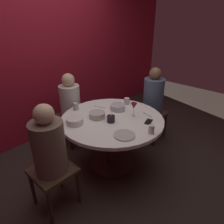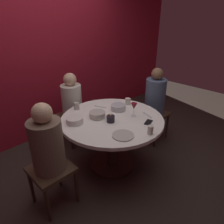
# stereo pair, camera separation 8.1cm
# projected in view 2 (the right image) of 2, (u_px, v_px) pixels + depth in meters

# --- Properties ---
(ground_plane) EXTENTS (8.00, 8.00, 0.00)m
(ground_plane) POSITION_uv_depth(u_px,v_px,m) (112.00, 164.00, 2.85)
(ground_plane) COLOR #2D231E
(back_wall) EXTENTS (6.00, 0.10, 2.60)m
(back_wall) POSITION_uv_depth(u_px,v_px,m) (47.00, 55.00, 3.19)
(back_wall) COLOR maroon
(back_wall) RESTS_ON ground
(dining_table) EXTENTS (1.27, 1.27, 0.72)m
(dining_table) POSITION_uv_depth(u_px,v_px,m) (112.00, 129.00, 2.60)
(dining_table) COLOR white
(dining_table) RESTS_ON ground
(seated_diner_left) EXTENTS (0.40, 0.40, 1.18)m
(seated_diner_left) POSITION_uv_depth(u_px,v_px,m) (47.00, 147.00, 1.97)
(seated_diner_left) COLOR #3F2D1E
(seated_diner_left) RESTS_ON ground
(seated_diner_back) EXTENTS (0.40, 0.40, 1.12)m
(seated_diner_back) POSITION_uv_depth(u_px,v_px,m) (72.00, 101.00, 3.09)
(seated_diner_back) COLOR #3F2D1E
(seated_diner_back) RESTS_ON ground
(seated_diner_right) EXTENTS (0.40, 0.40, 1.18)m
(seated_diner_right) POSITION_uv_depth(u_px,v_px,m) (155.00, 98.00, 3.13)
(seated_diner_right) COLOR #3F2D1E
(seated_diner_right) RESTS_ON ground
(candle_holder) EXTENTS (0.10, 0.10, 0.10)m
(candle_holder) POSITION_uv_depth(u_px,v_px,m) (111.00, 119.00, 2.42)
(candle_holder) COLOR black
(candle_holder) RESTS_ON dining_table
(wine_glass) EXTENTS (0.08, 0.08, 0.18)m
(wine_glass) POSITION_uv_depth(u_px,v_px,m) (134.00, 107.00, 2.52)
(wine_glass) COLOR silver
(wine_glass) RESTS_ON dining_table
(dinner_plate) EXTENTS (0.23, 0.23, 0.01)m
(dinner_plate) POSITION_uv_depth(u_px,v_px,m) (123.00, 135.00, 2.15)
(dinner_plate) COLOR #B2ADA3
(dinner_plate) RESTS_ON dining_table
(cell_phone) EXTENTS (0.15, 0.11, 0.01)m
(cell_phone) POSITION_uv_depth(u_px,v_px,m) (148.00, 122.00, 2.42)
(cell_phone) COLOR black
(cell_phone) RESTS_ON dining_table
(bowl_serving_large) EXTENTS (0.19, 0.19, 0.07)m
(bowl_serving_large) POSITION_uv_depth(u_px,v_px,m) (118.00, 107.00, 2.73)
(bowl_serving_large) COLOR #B7B7BC
(bowl_serving_large) RESTS_ON dining_table
(bowl_salad_center) EXTENTS (0.20, 0.20, 0.07)m
(bowl_salad_center) POSITION_uv_depth(u_px,v_px,m) (75.00, 120.00, 2.40)
(bowl_salad_center) COLOR silver
(bowl_salad_center) RESTS_ON dining_table
(bowl_small_white) EXTENTS (0.20, 0.20, 0.07)m
(bowl_small_white) POSITION_uv_depth(u_px,v_px,m) (97.00, 115.00, 2.54)
(bowl_small_white) COLOR #B2ADA3
(bowl_small_white) RESTS_ON dining_table
(cup_near_candle) EXTENTS (0.08, 0.08, 0.09)m
(cup_near_candle) POSITION_uv_depth(u_px,v_px,m) (128.00, 101.00, 2.89)
(cup_near_candle) COLOR beige
(cup_near_candle) RESTS_ON dining_table
(cup_by_left_diner) EXTENTS (0.07, 0.07, 0.10)m
(cup_by_left_diner) POSITION_uv_depth(u_px,v_px,m) (77.00, 106.00, 2.74)
(cup_by_left_diner) COLOR #B2ADA3
(cup_by_left_diner) RESTS_ON dining_table
(cup_by_right_diner) EXTENTS (0.06, 0.06, 0.10)m
(cup_by_right_diner) POSITION_uv_depth(u_px,v_px,m) (150.00, 130.00, 2.17)
(cup_by_right_diner) COLOR beige
(cup_by_right_diner) RESTS_ON dining_table
(fork_near_plate) EXTENTS (0.08, 0.17, 0.01)m
(fork_near_plate) POSITION_uv_depth(u_px,v_px,m) (100.00, 107.00, 2.82)
(fork_near_plate) COLOR #B7B7BC
(fork_near_plate) RESTS_ON dining_table
(knife_near_plate) EXTENTS (0.07, 0.18, 0.01)m
(knife_near_plate) POSITION_uv_depth(u_px,v_px,m) (148.00, 115.00, 2.59)
(knife_near_plate) COLOR #B7B7BC
(knife_near_plate) RESTS_ON dining_table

